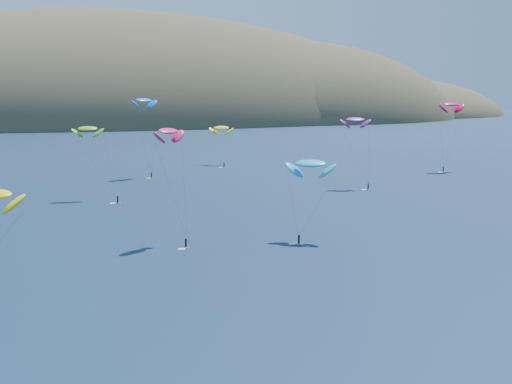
{
  "coord_description": "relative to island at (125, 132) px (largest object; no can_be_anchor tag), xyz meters",
  "views": [
    {
      "loc": [
        -28.59,
        -62.51,
        31.89
      ],
      "look_at": [
        14.04,
        80.0,
        9.0
      ],
      "focal_mm": 50.0,
      "sensor_mm": 36.0,
      "label": 1
    }
  ],
  "objects": [
    {
      "name": "island",
      "position": [
        0.0,
        0.0,
        0.0
      ],
      "size": [
        730.0,
        300.0,
        210.0
      ],
      "color": "#3D3526",
      "rests_on": "ground"
    },
    {
      "name": "kitesurfer_3",
      "position": [
        -56.14,
        -423.72,
        30.07
      ],
      "size": [
        11.54,
        13.51,
        21.68
      ],
      "rotation": [
        0.0,
        0.0,
        -0.08
      ],
      "color": "#B2C816",
      "rests_on": "ground"
    },
    {
      "name": "kitesurfer_4",
      "position": [
        -34.73,
        -381.05,
        36.69
      ],
      "size": [
        10.57,
        9.98,
        28.68
      ],
      "rotation": [
        0.0,
        0.0,
        0.49
      ],
      "color": "#B2C816",
      "rests_on": "ground"
    },
    {
      "name": "kitesurfer_5",
      "position": [
        -15.97,
        -489.99,
        26.34
      ],
      "size": [
        10.68,
        9.84,
        18.36
      ],
      "rotation": [
        0.0,
        0.0,
        -0.58
      ],
      "color": "#B2C816",
      "rests_on": "ground"
    },
    {
      "name": "kitesurfer_6",
      "position": [
        23.34,
        -425.23,
        31.5
      ],
      "size": [
        9.59,
        10.16,
        23.28
      ],
      "rotation": [
        0.0,
        0.0,
        -0.27
      ],
      "color": "#B2C816",
      "rests_on": "ground"
    },
    {
      "name": "kitesurfer_8",
      "position": [
        74.61,
        -395.86,
        34.84
      ],
      "size": [
        11.34,
        7.94,
        27.04
      ],
      "rotation": [
        0.0,
        0.0,
        0.13
      ],
      "color": "#B2C816",
      "rests_on": "ground"
    },
    {
      "name": "kitesurfer_9",
      "position": [
        -44.11,
        -484.41,
        33.05
      ],
      "size": [
        8.45,
        11.39,
        24.6
      ],
      "rotation": [
        0.0,
        0.0,
        0.68
      ],
      "color": "#B2C816",
      "rests_on": "ground"
    },
    {
      "name": "kitesurfer_11",
      "position": [
        -0.96,
        -353.46,
        25.11
      ],
      "size": [
        10.35,
        15.1,
        17.03
      ],
      "rotation": [
        0.0,
        0.0,
        -0.52
      ],
      "color": "#B2C816",
      "rests_on": "ground"
    }
  ]
}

